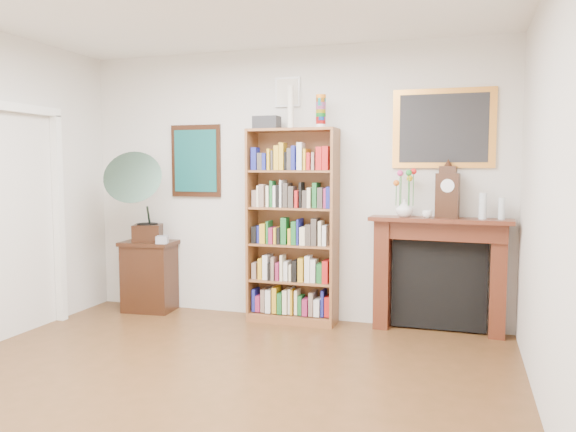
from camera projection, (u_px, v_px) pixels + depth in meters
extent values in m
cube|color=#4D3117|center=(172.00, 416.00, 3.59)|extent=(4.50, 5.00, 0.01)
cube|color=silver|center=(288.00, 185.00, 5.85)|extent=(4.50, 0.01, 2.80)
cube|color=silver|center=(569.00, 204.00, 2.80)|extent=(0.01, 5.00, 2.80)
cube|color=white|center=(59.00, 219.00, 5.74)|extent=(0.08, 0.08, 2.10)
cube|color=white|center=(20.00, 108.00, 5.20)|extent=(0.08, 1.02, 0.08)
cube|color=black|center=(196.00, 161.00, 6.12)|extent=(0.58, 0.03, 0.78)
cube|color=#115353|center=(195.00, 161.00, 6.10)|extent=(0.50, 0.01, 0.67)
cube|color=white|center=(288.00, 92.00, 5.74)|extent=(0.26, 0.03, 0.30)
cube|color=silver|center=(287.00, 92.00, 5.73)|extent=(0.22, 0.01, 0.26)
cube|color=orange|center=(443.00, 128.00, 5.32)|extent=(0.95, 0.03, 0.75)
cube|color=#262628|center=(443.00, 128.00, 5.30)|extent=(0.82, 0.01, 0.65)
cube|color=brown|center=(252.00, 225.00, 5.81)|extent=(0.03, 0.32, 1.97)
cube|color=brown|center=(335.00, 228.00, 5.55)|extent=(0.03, 0.32, 1.97)
cube|color=brown|center=(293.00, 130.00, 5.60)|extent=(0.91, 0.33, 0.03)
cube|color=brown|center=(292.00, 317.00, 5.76)|extent=(0.91, 0.33, 0.09)
cube|color=brown|center=(297.00, 225.00, 5.83)|extent=(0.90, 0.02, 1.97)
cube|color=brown|center=(292.00, 281.00, 5.73)|extent=(0.85, 0.31, 0.02)
cube|color=brown|center=(292.00, 245.00, 5.70)|extent=(0.85, 0.31, 0.02)
cube|color=brown|center=(292.00, 208.00, 5.66)|extent=(0.85, 0.31, 0.02)
cube|color=brown|center=(293.00, 171.00, 5.63)|extent=(0.85, 0.31, 0.02)
cube|color=black|center=(150.00, 276.00, 6.18)|extent=(0.60, 0.46, 0.77)
cube|color=#481810|center=(383.00, 274.00, 5.51)|extent=(0.16, 0.20, 1.07)
cube|color=#481810|center=(498.00, 281.00, 5.19)|extent=(0.16, 0.20, 1.07)
cube|color=#481810|center=(440.00, 231.00, 5.31)|extent=(1.22, 0.27, 0.18)
cube|color=#481810|center=(440.00, 220.00, 5.26)|extent=(1.33, 0.39, 0.04)
cube|color=black|center=(439.00, 285.00, 5.42)|extent=(0.88, 0.09, 0.86)
cube|color=black|center=(148.00, 233.00, 6.17)|extent=(0.38, 0.38, 0.18)
cylinder|color=black|center=(147.00, 224.00, 6.16)|extent=(0.29, 0.29, 0.01)
cone|color=#293C31|center=(137.00, 188.00, 5.95)|extent=(0.82, 0.90, 0.76)
cube|color=#B5B4C1|center=(162.00, 240.00, 5.96)|extent=(0.15, 0.15, 0.08)
cube|color=black|center=(447.00, 196.00, 5.23)|extent=(0.22, 0.14, 0.42)
cylinder|color=white|center=(448.00, 186.00, 5.17)|extent=(0.12, 0.03, 0.12)
cube|color=black|center=(448.00, 170.00, 5.21)|extent=(0.16, 0.12, 0.08)
imported|color=white|center=(404.00, 208.00, 5.36)|extent=(0.17, 0.17, 0.17)
imported|color=silver|center=(427.00, 214.00, 5.25)|extent=(0.11, 0.11, 0.07)
cylinder|color=silver|center=(483.00, 206.00, 5.12)|extent=(0.07, 0.07, 0.24)
cylinder|color=silver|center=(502.00, 208.00, 5.10)|extent=(0.06, 0.06, 0.20)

